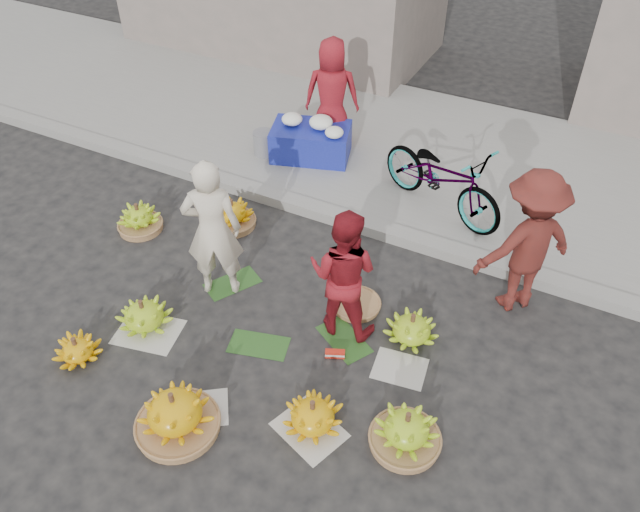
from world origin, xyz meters
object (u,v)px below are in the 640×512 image
at_px(banana_bunch_0, 144,315).
at_px(banana_bunch_4, 406,431).
at_px(vendor_cream, 213,230).
at_px(flower_table, 311,140).
at_px(bicycle, 442,177).

height_order(banana_bunch_0, banana_bunch_4, banana_bunch_4).
bearing_deg(vendor_cream, banana_bunch_0, 36.59).
bearing_deg(banana_bunch_4, vendor_cream, 160.31).
distance_m(banana_bunch_0, flower_table, 3.89).
distance_m(flower_table, bicycle, 2.23).
distance_m(banana_bunch_0, bicycle, 4.16).
bearing_deg(vendor_cream, banana_bunch_4, 131.51).
relative_size(vendor_cream, flower_table, 1.35).
height_order(banana_bunch_4, vendor_cream, vendor_cream).
distance_m(banana_bunch_4, flower_table, 5.03).
distance_m(banana_bunch_4, vendor_cream, 3.00).
height_order(vendor_cream, flower_table, vendor_cream).
xyz_separation_m(banana_bunch_0, banana_bunch_4, (3.16, -0.09, 0.03)).
height_order(banana_bunch_0, bicycle, bicycle).
height_order(vendor_cream, bicycle, vendor_cream).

